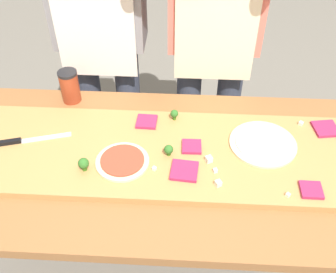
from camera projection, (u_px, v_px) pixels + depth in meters
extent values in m
plane|color=#6B665B|center=(174.00, 264.00, 1.98)|extent=(8.00, 8.00, 0.00)
cube|color=brown|center=(13.00, 158.00, 2.03)|extent=(0.07, 0.07, 0.71)
cube|color=brown|center=(176.00, 164.00, 1.49)|extent=(1.82, 0.82, 0.04)
cube|color=#B27F47|center=(174.00, 154.00, 1.48)|extent=(1.56, 0.46, 0.03)
cube|color=#B7BABF|center=(47.00, 138.00, 1.52)|extent=(0.18, 0.07, 0.00)
cube|color=black|center=(6.00, 143.00, 1.49)|extent=(0.11, 0.05, 0.02)
cylinder|color=beige|center=(263.00, 144.00, 1.49)|extent=(0.25, 0.25, 0.01)
cylinder|color=silver|center=(263.00, 142.00, 1.49)|extent=(0.21, 0.21, 0.01)
cylinder|color=beige|center=(122.00, 162.00, 1.42)|extent=(0.19, 0.19, 0.01)
cylinder|color=#BC3D28|center=(122.00, 160.00, 1.42)|extent=(0.16, 0.16, 0.01)
cube|color=#9E234C|center=(326.00, 129.00, 1.55)|extent=(0.10, 0.10, 0.01)
cube|color=#9E234C|center=(311.00, 190.00, 1.33)|extent=(0.07, 0.07, 0.01)
cube|color=#9E234C|center=(147.00, 122.00, 1.58)|extent=(0.08, 0.08, 0.01)
cube|color=#9E234C|center=(192.00, 147.00, 1.48)|extent=(0.07, 0.07, 0.01)
cube|color=#9E234C|center=(184.00, 171.00, 1.39)|extent=(0.10, 0.10, 0.01)
cylinder|color=#366618|center=(174.00, 117.00, 1.60)|extent=(0.01, 0.01, 0.02)
sphere|color=#2D6623|center=(174.00, 114.00, 1.58)|extent=(0.03, 0.03, 0.03)
cylinder|color=#366618|center=(84.00, 168.00, 1.39)|extent=(0.02, 0.02, 0.02)
sphere|color=#2D6623|center=(84.00, 163.00, 1.38)|extent=(0.04, 0.04, 0.04)
cylinder|color=#366618|center=(169.00, 153.00, 1.45)|extent=(0.02, 0.02, 0.02)
sphere|color=#2D6623|center=(169.00, 149.00, 1.44)|extent=(0.03, 0.03, 0.03)
cube|color=white|center=(301.00, 123.00, 1.57)|extent=(0.02, 0.02, 0.01)
cube|color=white|center=(215.00, 171.00, 1.39)|extent=(0.02, 0.02, 0.01)
cube|color=white|center=(154.00, 169.00, 1.40)|extent=(0.02, 0.02, 0.01)
cube|color=silver|center=(209.00, 159.00, 1.42)|extent=(0.03, 0.03, 0.02)
cube|color=white|center=(288.00, 195.00, 1.31)|extent=(0.02, 0.02, 0.01)
cube|color=silver|center=(218.00, 183.00, 1.34)|extent=(0.03, 0.03, 0.02)
cylinder|color=#99381E|center=(70.00, 87.00, 1.70)|extent=(0.08, 0.08, 0.13)
cylinder|color=black|center=(67.00, 73.00, 1.65)|extent=(0.08, 0.08, 0.01)
cylinder|color=#333847|center=(93.00, 116.00, 2.13)|extent=(0.12, 0.12, 0.90)
cylinder|color=#333847|center=(130.00, 117.00, 2.12)|extent=(0.12, 0.12, 0.90)
cube|color=silver|center=(92.00, 12.00, 1.61)|extent=(0.34, 0.01, 0.60)
cylinder|color=#333847|center=(188.00, 119.00, 2.11)|extent=(0.12, 0.12, 0.90)
cylinder|color=#333847|center=(225.00, 121.00, 2.10)|extent=(0.12, 0.12, 0.90)
cube|color=beige|center=(217.00, 16.00, 1.59)|extent=(0.34, 0.01, 0.60)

